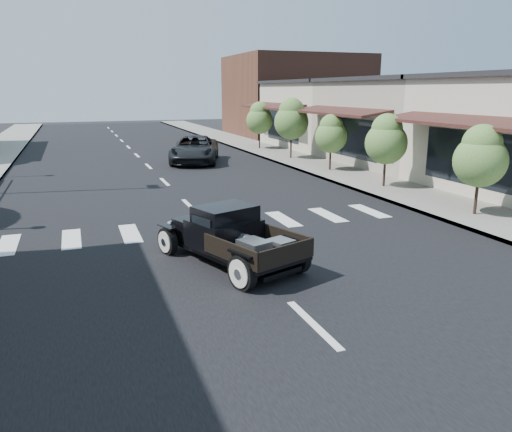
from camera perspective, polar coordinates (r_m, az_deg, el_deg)
name	(u,v)px	position (r m, az deg, el deg)	size (l,w,h in m)	color
ground	(256,270)	(11.62, -0.05, -6.16)	(120.00, 120.00, 0.00)	black
road	(154,172)	(25.83, -11.55, 4.94)	(14.00, 80.00, 0.02)	black
road_markings	(173,190)	(20.97, -9.45, 2.90)	(12.00, 60.00, 0.06)	silver
sidewalk_right	(306,163)	(28.32, 5.77, 6.09)	(3.00, 80.00, 0.15)	gray
storefront_mid	(428,123)	(29.90, 19.08, 10.01)	(10.00, 9.00, 4.50)	#A79F8C
storefront_far	(346,115)	(37.32, 10.29, 11.24)	(10.00, 9.00, 4.50)	beige
far_building_right	(296,96)	(46.41, 4.55, 13.50)	(11.00, 10.00, 7.00)	brown
small_tree_a	(479,172)	(17.38, 24.13, 4.66)	(1.66, 1.66, 2.76)	#4F7535
small_tree_b	(386,152)	(21.30, 14.60, 7.13)	(1.72, 1.72, 2.87)	#4F7535
small_tree_c	(331,143)	(25.30, 8.53, 8.23)	(1.59, 1.59, 2.65)	#4F7535
small_tree_d	(291,129)	(29.59, 4.05, 9.87)	(2.00, 2.00, 3.34)	#4F7535
small_tree_e	(260,126)	(34.51, 0.41, 10.25)	(1.81, 1.81, 3.02)	#4F7535
hotrod_pickup	(230,236)	(11.76, -2.97, -2.24)	(1.93, 4.13, 1.43)	black
second_car	(195,150)	(28.80, -7.01, 7.55)	(2.50, 5.42, 1.51)	black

